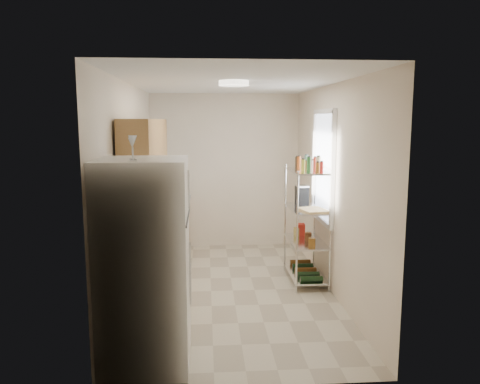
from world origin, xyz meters
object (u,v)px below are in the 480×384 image
object	(u,v)px
refrigerator	(145,264)
cutting_board	(314,210)
espresso_machine	(302,194)
rice_cooker	(163,208)
frying_pan_large	(158,211)

from	to	relation	value
refrigerator	cutting_board	xyz separation A→B (m)	(1.91, 1.77, 0.11)
cutting_board	espresso_machine	bearing A→B (deg)	93.33
refrigerator	espresso_machine	world-z (taller)	refrigerator
refrigerator	cutting_board	distance (m)	2.60
espresso_machine	cutting_board	bearing A→B (deg)	-92.93
cutting_board	refrigerator	bearing A→B (deg)	-137.10
rice_cooker	frying_pan_large	distance (m)	0.17
refrigerator	espresso_machine	distance (m)	3.02
refrigerator	cutting_board	size ratio (longest dim) A/B	4.70
frying_pan_large	refrigerator	bearing A→B (deg)	-102.62
rice_cooker	espresso_machine	size ratio (longest dim) A/B	0.92
rice_cooker	frying_pan_large	xyz separation A→B (m)	(-0.08, 0.13, -0.07)
frying_pan_large	cutting_board	distance (m)	2.12
refrigerator	cutting_board	world-z (taller)	refrigerator
rice_cooker	frying_pan_large	size ratio (longest dim) A/B	0.84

